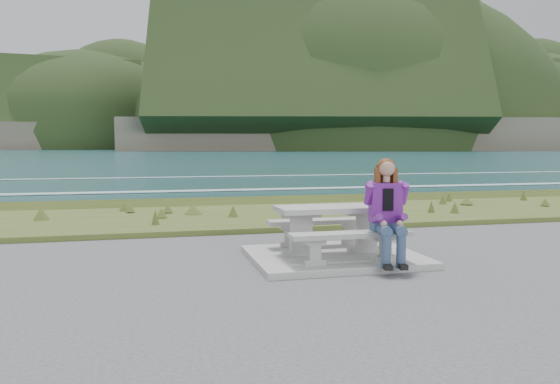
{
  "coord_description": "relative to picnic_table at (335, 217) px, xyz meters",
  "views": [
    {
      "loc": [
        -2.84,
        -7.96,
        1.81
      ],
      "look_at": [
        -0.58,
        1.2,
        0.98
      ],
      "focal_mm": 35.0,
      "sensor_mm": 36.0,
      "label": 1
    }
  ],
  "objects": [
    {
      "name": "concrete_slab",
      "position": [
        -0.0,
        0.0,
        -0.63
      ],
      "size": [
        2.6,
        2.1,
        0.1
      ],
      "primitive_type": "cube",
      "color": "#A4A39E",
      "rests_on": "ground"
    },
    {
      "name": "picnic_table",
      "position": [
        0.0,
        0.0,
        0.0
      ],
      "size": [
        1.8,
        0.75,
        0.75
      ],
      "color": "#A4A39E",
      "rests_on": "concrete_slab"
    },
    {
      "name": "bench_landward",
      "position": [
        0.0,
        -0.7,
        -0.23
      ],
      "size": [
        1.8,
        0.35,
        0.45
      ],
      "color": "#A4A39E",
      "rests_on": "concrete_slab"
    },
    {
      "name": "bench_seaward",
      "position": [
        0.0,
        0.7,
        -0.23
      ],
      "size": [
        1.8,
        0.35,
        0.45
      ],
      "color": "#A4A39E",
      "rests_on": "concrete_slab"
    },
    {
      "name": "grass_verge",
      "position": [
        -0.0,
        5.0,
        -0.68
      ],
      "size": [
        160.0,
        4.5,
        0.22
      ],
      "primitive_type": "cube",
      "color": "#37481B",
      "rests_on": "ground"
    },
    {
      "name": "shore_drop",
      "position": [
        -0.0,
        7.9,
        -0.68
      ],
      "size": [
        160.0,
        0.8,
        2.2
      ],
      "primitive_type": "cube",
      "color": "brown",
      "rests_on": "ground"
    },
    {
      "name": "ocean",
      "position": [
        -0.0,
        25.09,
        -2.42
      ],
      "size": [
        1600.0,
        1600.0,
        0.09
      ],
      "color": "#1B474F",
      "rests_on": "ground"
    },
    {
      "name": "headland_range",
      "position": [
        190.36,
        398.34,
        9.24
      ],
      "size": [
        729.83,
        363.95,
        195.22
      ],
      "color": "brown",
      "rests_on": "ground"
    },
    {
      "name": "seated_woman",
      "position": [
        0.51,
        -0.84,
        -0.03
      ],
      "size": [
        0.54,
        0.82,
        1.51
      ],
      "rotation": [
        0.0,
        0.0,
        -0.16
      ],
      "color": "navy",
      "rests_on": "concrete_slab"
    }
  ]
}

